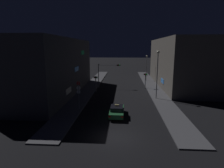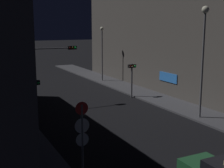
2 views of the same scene
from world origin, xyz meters
The scene contains 9 objects.
sidewalk_left centered at (-7.07, 24.18, 0.07)m, with size 3.21×52.36×0.14m, color #424247.
sidewalk_right centered at (7.07, 24.18, 0.07)m, with size 3.21×52.36×0.14m, color #424247.
building_facade_right centered at (14.57, 27.55, 5.50)m, with size 11.85×27.42×11.00m.
traffic_light_overhead centered at (-3.30, 23.91, 3.91)m, with size 4.99×0.42×5.36m.
traffic_light_left_kerb centered at (-5.22, 19.52, 2.37)m, with size 0.80×0.42×3.26m.
traffic_light_right_kerb centered at (5.22, 23.37, 2.47)m, with size 0.80×0.42×3.42m.
sign_pole_left centered at (-5.97, 8.26, 2.59)m, with size 0.59×0.10×4.06m.
street_lamp_near_block centered at (6.22, 14.83, 5.85)m, with size 0.54×0.54×8.31m.
street_lamp_far_block centered at (6.47, 32.91, 4.71)m, with size 0.48×0.48×6.80m.
Camera 2 is at (-10.06, -2.31, 7.01)m, focal length 49.21 mm.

